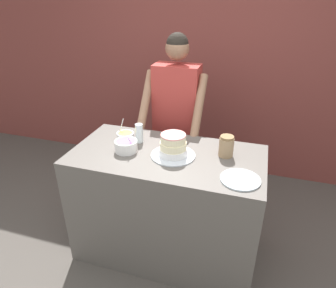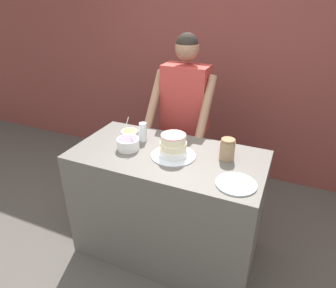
{
  "view_description": "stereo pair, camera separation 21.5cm",
  "coord_description": "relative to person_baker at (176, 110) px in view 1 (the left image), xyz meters",
  "views": [
    {
      "loc": [
        0.59,
        -1.5,
        2.03
      ],
      "look_at": [
        0.02,
        0.33,
        1.05
      ],
      "focal_mm": 32.0,
      "sensor_mm": 36.0,
      "label": 1
    },
    {
      "loc": [
        0.79,
        -1.42,
        2.03
      ],
      "look_at": [
        0.02,
        0.33,
        1.05
      ],
      "focal_mm": 32.0,
      "sensor_mm": 36.0,
      "label": 2
    }
  ],
  "objects": [
    {
      "name": "frosting_bowl_yellow",
      "position": [
        -0.26,
        -0.58,
        -0.05
      ],
      "size": [
        0.14,
        0.14,
        0.17
      ],
      "color": "white",
      "rests_on": "counter"
    },
    {
      "name": "frosting_bowl_purple",
      "position": [
        -0.18,
        -0.74,
        -0.05
      ],
      "size": [
        0.17,
        0.17,
        0.14
      ],
      "color": "white",
      "rests_on": "counter"
    },
    {
      "name": "ceramic_plate",
      "position": [
        0.68,
        -0.88,
        -0.09
      ],
      "size": [
        0.26,
        0.26,
        0.01
      ],
      "color": "silver",
      "rests_on": "counter"
    },
    {
      "name": "wall_back",
      "position": [
        0.12,
        0.84,
        0.26
      ],
      "size": [
        10.0,
        0.05,
        2.6
      ],
      "color": "brown",
      "rests_on": "ground_plane"
    },
    {
      "name": "person_baker",
      "position": [
        0.0,
        0.0,
        0.0
      ],
      "size": [
        0.57,
        0.49,
        1.73
      ],
      "color": "#2D2D38",
      "rests_on": "ground_plane"
    },
    {
      "name": "ground_plane",
      "position": [
        0.12,
        -1.06,
        -1.04
      ],
      "size": [
        14.0,
        14.0,
        0.0
      ],
      "primitive_type": "plane",
      "color": "#4C4742"
    },
    {
      "name": "counter",
      "position": [
        0.12,
        -0.69,
        -0.57
      ],
      "size": [
        1.45,
        0.74,
        0.95
      ],
      "color": "#5B5651",
      "rests_on": "ground_plane"
    },
    {
      "name": "stoneware_jar",
      "position": [
        0.55,
        -0.59,
        -0.01
      ],
      "size": [
        0.11,
        0.11,
        0.16
      ],
      "color": "#9E7F5B",
      "rests_on": "counter"
    },
    {
      "name": "cake",
      "position": [
        0.18,
        -0.7,
        -0.02
      ],
      "size": [
        0.33,
        0.33,
        0.17
      ],
      "color": "silver",
      "rests_on": "counter"
    },
    {
      "name": "drinking_glass",
      "position": [
        -0.15,
        -0.56,
        -0.02
      ],
      "size": [
        0.06,
        0.06,
        0.15
      ],
      "color": "silver",
      "rests_on": "counter"
    }
  ]
}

